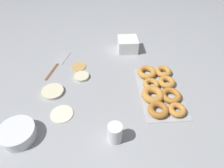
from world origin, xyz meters
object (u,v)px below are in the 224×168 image
Objects in this scene: pancake_0 at (79,66)px; pancake_2 at (62,114)px; donut_tray at (159,89)px; pancake_1 at (81,76)px; spatula at (60,60)px; container_stack at (128,44)px; pancake_3 at (53,91)px; paper_cup at (115,133)px; batter_bowl at (17,133)px.

pancake_2 is (-0.35, 0.06, -0.00)m from pancake_0.
pancake_1 is at bearing 71.23° from donut_tray.
container_stack is at bearing -60.04° from spatula.
pancake_3 is 0.28m from spatula.
container_stack is 0.45m from spatula.
donut_tray is 4.28× the size of paper_cup.
batter_bowl is at bearing 145.93° from pancake_1.
pancake_1 is 0.27m from pancake_2.
container_stack is at bearing 16.74° from donut_tray.
batter_bowl is (-0.23, 0.66, 0.01)m from donut_tray.
paper_cup reaches higher than pancake_2.
pancake_0 is at bearing -30.52° from pancake_3.
paper_cup reaches higher than donut_tray.
batter_bowl is 0.55× the size of spatula.
batter_bowl is (-0.37, 0.25, 0.02)m from pancake_1.
paper_cup is (-0.15, -0.24, 0.04)m from pancake_2.
pancake_2 is 0.95× the size of pancake_3.
batter_bowl is 1.24× the size of container_stack.
spatula is (0.31, 0.55, -0.02)m from donut_tray.
spatula is (0.53, -0.11, -0.02)m from batter_bowl.
donut_tray is at bearing -76.65° from pancake_2.
pancake_0 is 0.36m from container_stack.
batter_bowl is at bearing 157.94° from pancake_3.
pancake_3 is at bearing 130.06° from container_stack.
pancake_1 is at bearing 131.32° from container_stack.
pancake_0 is 0.10m from pancake_1.
pancake_1 is (-0.10, -0.02, 0.00)m from pancake_0.
pancake_0 is 0.57× the size of batter_bowl.
paper_cup is (-0.40, -0.16, 0.04)m from pancake_1.
container_stack reaches higher than pancake_2.
donut_tray is 0.37m from paper_cup.
pancake_0 and pancake_2 have the same top height.
batter_bowl reaches higher than donut_tray.
pancake_2 is at bearing -156.68° from pancake_3.
spatula is (0.17, 0.14, -0.00)m from pancake_1.
paper_cup reaches higher than batter_bowl.
donut_tray reaches higher than pancake_0.
pancake_1 is 0.22× the size of donut_tray.
paper_cup reaches higher than spatula.
spatula is at bearing 61.11° from donut_tray.
pancake_2 is (-0.26, 0.08, -0.00)m from pancake_1.
pancake_1 is 0.44m from paper_cup.
container_stack is at bearing -49.94° from pancake_3.
container_stack is at bearing -48.68° from pancake_1.
pancake_3 is 0.57m from container_stack.
pancake_0 is 0.36m from pancake_2.
pancake_1 is 0.79× the size of pancake_2.
pancake_3 reaches higher than spatula.
pancake_3 is 0.42m from paper_cup.
batter_bowl is at bearing 84.87° from paper_cup.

